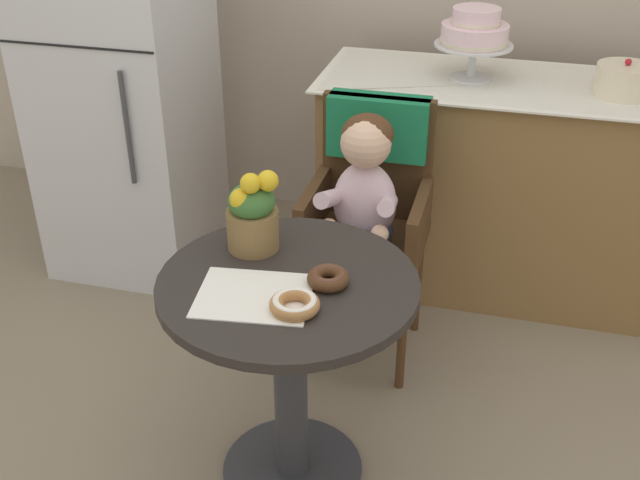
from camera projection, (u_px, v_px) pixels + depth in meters
ground_plane at (293, 471)px, 2.45m from camera, size 8.00×8.00×0.00m
cafe_table at (290, 343)px, 2.20m from camera, size 0.72×0.72×0.72m
wicker_chair at (371, 189)px, 2.76m from camera, size 0.42×0.45×0.95m
seated_child at (363, 199)px, 2.61m from camera, size 0.27×0.32×0.73m
paper_napkin at (254, 296)px, 2.03m from camera, size 0.33×0.28×0.00m
donut_front at (295, 304)px, 1.96m from camera, size 0.13×0.13×0.04m
donut_mid at (328, 277)px, 2.06m from camera, size 0.11×0.11×0.04m
flower_vase at (252, 212)px, 2.19m from camera, size 0.15×0.15×0.25m
display_counter at (508, 187)px, 3.19m from camera, size 1.56×0.62×0.90m
tiered_cake_stand at (475, 33)px, 2.92m from camera, size 0.30×0.30×0.27m
round_layer_cake at (625, 80)px, 2.82m from camera, size 0.21×0.21×0.14m
refrigerator at (121, 78)px, 3.18m from camera, size 0.64×0.63×1.70m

